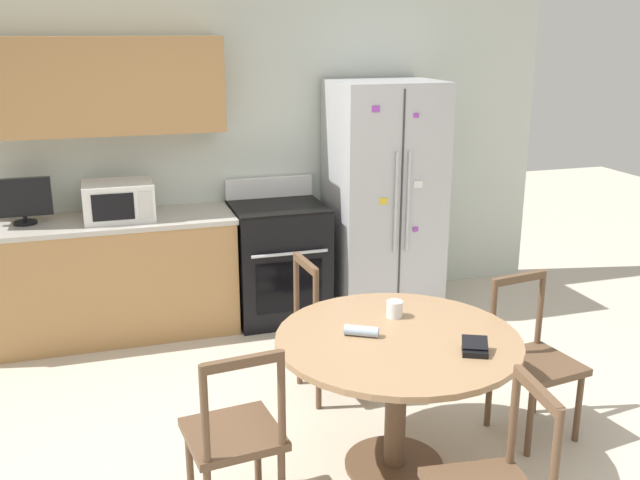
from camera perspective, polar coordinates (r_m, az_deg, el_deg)
back_wall at (r=5.66m, az=-9.11°, el=8.30°), size 5.20×0.44×2.60m
kitchen_counter at (r=5.54m, az=-17.35°, el=-2.97°), size 2.03×0.64×0.90m
refrigerator at (r=5.76m, az=5.08°, el=3.38°), size 0.83×0.74×1.85m
oven_range at (r=5.65m, az=-3.32°, el=-1.63°), size 0.71×0.68×1.08m
microwave at (r=5.36m, az=-15.81°, el=3.06°), size 0.49×0.40×0.27m
countertop_tv at (r=5.42m, az=-22.69°, el=3.01°), size 0.39×0.16×0.33m
dining_table at (r=3.67m, az=6.19°, el=-9.66°), size 1.23×1.23×0.75m
dining_chair_far at (r=4.47m, az=0.80°, el=-7.10°), size 0.45×0.45×0.90m
dining_chair_right at (r=4.22m, az=16.64°, el=-9.30°), size 0.47×0.47×0.90m
dining_chair_left at (r=3.40m, az=-6.83°, el=-15.33°), size 0.46×0.46×0.90m
candle_glass at (r=3.83m, az=5.98°, el=-5.60°), size 0.09×0.09×0.09m
folded_napkin at (r=3.60m, az=3.33°, el=-7.28°), size 0.17×0.13×0.05m
wallet at (r=3.49m, az=12.28°, el=-8.43°), size 0.16×0.17×0.07m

